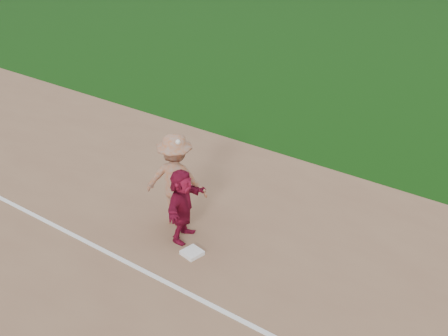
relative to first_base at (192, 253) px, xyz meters
The scene contains 5 objects.
ground 0.27m from the first_base, 146.09° to the right, with size 160.00×160.00×0.00m, color #103B0B.
foul_line 0.97m from the first_base, 102.83° to the right, with size 60.00×0.10×0.01m, color white.
first_base is the anchor object (origin of this frame).
base_runner 0.97m from the first_base, 145.91° to the left, with size 1.45×0.46×1.56m, color maroon.
first_base_play 1.59m from the first_base, 143.41° to the left, with size 1.50×1.23×2.21m.
Camera 1 is at (6.01, -6.71, 6.69)m, focal length 45.00 mm.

